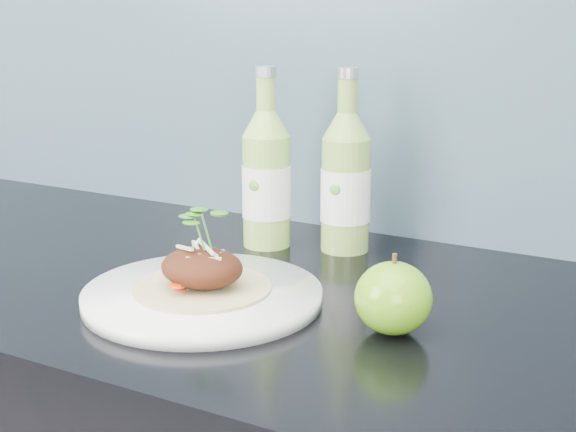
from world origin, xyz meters
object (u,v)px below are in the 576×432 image
object	(u,v)px
cider_bottle_left	(266,179)
cider_bottle_right	(346,183)
green_apple	(393,298)
dinner_plate	(203,296)

from	to	relation	value
cider_bottle_left	cider_bottle_right	world-z (taller)	same
green_apple	cider_bottle_right	xyz separation A→B (m)	(-0.17, 0.24, 0.06)
dinner_plate	cider_bottle_left	size ratio (longest dim) A/B	1.37
dinner_plate	cider_bottle_left	world-z (taller)	cider_bottle_left
green_apple	cider_bottle_left	size ratio (longest dim) A/B	0.34
cider_bottle_left	cider_bottle_right	size ratio (longest dim) A/B	1.00
green_apple	cider_bottle_right	distance (m)	0.30
dinner_plate	cider_bottle_right	world-z (taller)	cider_bottle_right
dinner_plate	cider_bottle_right	xyz separation A→B (m)	(0.06, 0.27, 0.09)
dinner_plate	green_apple	distance (m)	0.23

